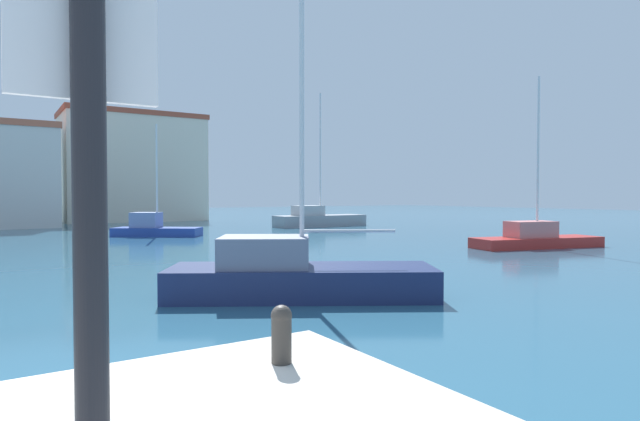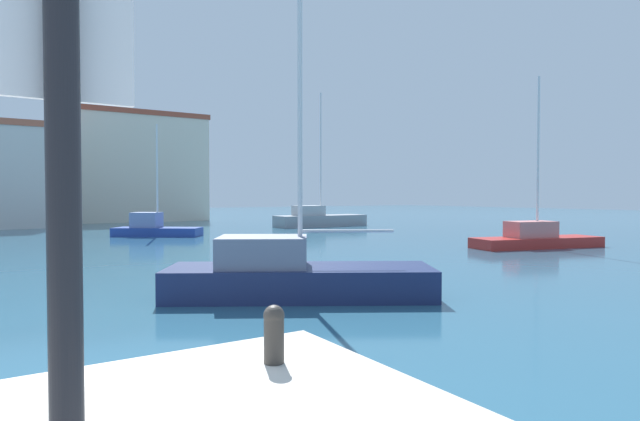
{
  "view_description": "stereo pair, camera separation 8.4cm",
  "coord_description": "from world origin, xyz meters",
  "px_view_note": "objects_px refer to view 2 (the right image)",
  "views": [
    {
      "loc": [
        -0.77,
        -5.71,
        2.57
      ],
      "look_at": [
        14.75,
        18.42,
        1.75
      ],
      "focal_mm": 29.12,
      "sensor_mm": 36.0,
      "label": 1
    },
    {
      "loc": [
        -0.7,
        -5.76,
        2.57
      ],
      "look_at": [
        14.75,
        18.42,
        1.75
      ],
      "focal_mm": 29.12,
      "sensor_mm": 36.0,
      "label": 2
    }
  ],
  "objects_px": {
    "sailboat_grey_mid_harbor": "(319,219)",
    "sailboat_navy_far_right": "(293,274)",
    "mooring_bollard": "(274,331)",
    "sailboat_blue_inner_mooring": "(154,228)",
    "sailboat_red_center_channel": "(535,238)"
  },
  "relations": [
    {
      "from": "sailboat_grey_mid_harbor",
      "to": "sailboat_navy_far_right",
      "type": "bearing_deg",
      "value": -123.72
    },
    {
      "from": "mooring_bollard",
      "to": "sailboat_grey_mid_harbor",
      "type": "relative_size",
      "value": 0.05
    },
    {
      "from": "sailboat_blue_inner_mooring",
      "to": "sailboat_navy_far_right",
      "type": "bearing_deg",
      "value": -96.22
    },
    {
      "from": "mooring_bollard",
      "to": "sailboat_blue_inner_mooring",
      "type": "bearing_deg",
      "value": 77.19
    },
    {
      "from": "sailboat_grey_mid_harbor",
      "to": "sailboat_navy_far_right",
      "type": "distance_m",
      "value": 30.14
    },
    {
      "from": "sailboat_red_center_channel",
      "to": "sailboat_navy_far_right",
      "type": "height_order",
      "value": "sailboat_navy_far_right"
    },
    {
      "from": "sailboat_grey_mid_harbor",
      "to": "sailboat_red_center_channel",
      "type": "bearing_deg",
      "value": -91.11
    },
    {
      "from": "sailboat_red_center_channel",
      "to": "sailboat_blue_inner_mooring",
      "type": "xyz_separation_m",
      "value": [
        -13.93,
        17.55,
        0.05
      ]
    },
    {
      "from": "sailboat_blue_inner_mooring",
      "to": "sailboat_navy_far_right",
      "type": "distance_m",
      "value": 22.15
    },
    {
      "from": "sailboat_grey_mid_harbor",
      "to": "sailboat_navy_far_right",
      "type": "relative_size",
      "value": 1.27
    },
    {
      "from": "sailboat_grey_mid_harbor",
      "to": "mooring_bollard",
      "type": "bearing_deg",
      "value": -123.08
    },
    {
      "from": "sailboat_blue_inner_mooring",
      "to": "sailboat_red_center_channel",
      "type": "bearing_deg",
      "value": -51.54
    },
    {
      "from": "mooring_bollard",
      "to": "sailboat_grey_mid_harbor",
      "type": "xyz_separation_m",
      "value": [
        20.95,
        32.16,
        -0.67
      ]
    },
    {
      "from": "mooring_bollard",
      "to": "sailboat_grey_mid_harbor",
      "type": "height_order",
      "value": "sailboat_grey_mid_harbor"
    },
    {
      "from": "sailboat_grey_mid_harbor",
      "to": "sailboat_navy_far_right",
      "type": "height_order",
      "value": "sailboat_grey_mid_harbor"
    }
  ]
}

